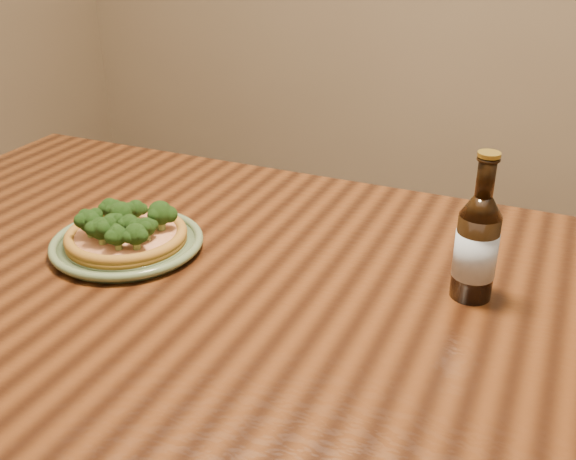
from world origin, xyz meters
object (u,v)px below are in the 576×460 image
at_px(pizza, 126,232).
at_px(beer_bottle, 477,246).
at_px(plate, 127,243).
at_px(table, 271,340).

bearing_deg(pizza, beer_bottle, 8.47).
height_order(plate, pizza, pizza).
height_order(table, pizza, pizza).
bearing_deg(plate, beer_bottle, 8.31).
relative_size(table, plate, 6.43).
bearing_deg(beer_bottle, plate, -163.70).
distance_m(plate, beer_bottle, 0.55).
relative_size(plate, beer_bottle, 1.14).
xyz_separation_m(plate, pizza, (0.00, -0.00, 0.02)).
bearing_deg(table, pizza, 176.13).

